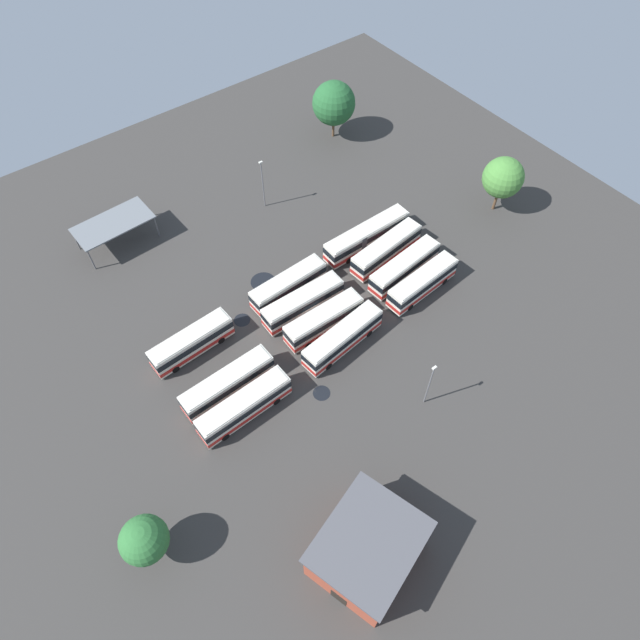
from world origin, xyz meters
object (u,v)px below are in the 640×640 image
(bus_row2_slot3, at_px, (366,236))
(tree_northeast, at_px, (503,178))
(bus_row1_slot0, at_px, (343,338))
(depot_building, at_px, (368,549))
(bus_row2_slot0, at_px, (422,283))
(tree_south_edge, at_px, (144,540))
(bus_row1_slot3, at_px, (288,285))
(bus_row1_slot1, at_px, (324,320))
(bus_row2_slot2, at_px, (386,249))
(bus_row2_slot1, at_px, (404,267))
(maintenance_shelter, at_px, (113,224))
(bus_row1_slot2, at_px, (303,303))
(lamp_post_mid_lot, at_px, (429,384))
(bus_row0_slot3, at_px, (192,342))
(bus_row0_slot0, at_px, (244,406))
(lamp_post_far_corner, at_px, (263,182))
(bus_row0_slot1, at_px, (228,383))
(tree_west_edge, at_px, (334,103))

(bus_row2_slot3, relative_size, tree_northeast, 1.54)
(bus_row1_slot0, bearing_deg, depot_building, -123.31)
(bus_row2_slot0, distance_m, tree_south_edge, 45.97)
(bus_row1_slot3, relative_size, tree_northeast, 1.24)
(bus_row1_slot1, bearing_deg, bus_row2_slot2, 17.08)
(bus_row2_slot1, xyz_separation_m, tree_south_edge, (-45.07, -12.19, 2.47))
(maintenance_shelter, xyz_separation_m, tree_northeast, (49.23, -28.36, 2.25))
(bus_row1_slot2, bearing_deg, lamp_post_mid_lot, -80.13)
(bus_row0_slot3, bearing_deg, bus_row2_slot3, 1.87)
(bus_row1_slot2, bearing_deg, bus_row1_slot3, 86.70)
(bus_row0_slot0, distance_m, bus_row1_slot1, 15.42)
(bus_row0_slot0, height_order, bus_row2_slot3, same)
(tree_south_edge, bearing_deg, bus_row2_slot3, 24.01)
(bus_row1_slot1, relative_size, lamp_post_far_corner, 1.32)
(bus_row2_slot1, height_order, lamp_post_mid_lot, lamp_post_mid_lot)
(bus_row1_slot1, xyz_separation_m, lamp_post_mid_lot, (2.97, -15.85, 2.50))
(bus_row1_slot3, xyz_separation_m, bus_row2_slot3, (14.32, 0.72, 0.00))
(lamp_post_far_corner, relative_size, tree_northeast, 0.92)
(bus_row2_slot0, height_order, bus_row2_slot3, same)
(bus_row0_slot1, distance_m, maintenance_shelter, 31.13)
(tree_south_edge, relative_size, tree_northeast, 0.74)
(bus_row1_slot1, xyz_separation_m, bus_row2_slot1, (14.40, 0.45, 0.00))
(bus_row2_slot3, bearing_deg, lamp_post_far_corner, 113.81)
(bus_row1_slot3, bearing_deg, bus_row0_slot1, -151.08)
(bus_row2_slot0, relative_size, bus_row2_slot3, 0.81)
(tree_northeast, bearing_deg, tree_west_edge, 105.80)
(lamp_post_far_corner, bearing_deg, tree_northeast, -38.33)
(lamp_post_far_corner, bearing_deg, bus_row2_slot1, -72.71)
(depot_building, bearing_deg, bus_row1_slot2, 65.14)
(maintenance_shelter, bearing_deg, tree_west_edge, 1.72)
(bus_row1_slot1, relative_size, bus_row2_slot0, 0.98)
(bus_row0_slot1, distance_m, bus_row0_slot3, 7.79)
(bus_row1_slot2, distance_m, bus_row2_slot1, 15.25)
(bus_row1_slot2, relative_size, bus_row1_slot3, 1.03)
(bus_row0_slot3, distance_m, bus_row1_slot0, 18.90)
(bus_row0_slot0, bearing_deg, bus_row1_slot3, 38.80)
(lamp_post_mid_lot, bearing_deg, tree_south_edge, 173.03)
(bus_row1_slot0, xyz_separation_m, tree_west_edge, (26.25, 35.41, 4.45))
(tree_west_edge, bearing_deg, bus_row2_slot2, -113.46)
(bus_row0_slot0, xyz_separation_m, lamp_post_mid_lot, (17.80, -11.61, 2.49))
(bus_row2_slot3, xyz_separation_m, lamp_post_mid_lot, (-11.09, -24.04, 2.49))
(bus_row2_slot2, xyz_separation_m, lamp_post_far_corner, (-7.60, 19.66, 2.74))
(bus_row0_slot3, bearing_deg, bus_row1_slot0, -35.18)
(bus_row1_slot2, distance_m, bus_row1_slot3, 3.60)
(bus_row0_slot3, relative_size, lamp_post_mid_lot, 1.40)
(maintenance_shelter, height_order, tree_west_edge, tree_west_edge)
(bus_row1_slot1, relative_size, bus_row2_slot2, 0.91)
(bus_row2_slot2, distance_m, tree_west_edge, 30.05)
(tree_south_edge, bearing_deg, tree_west_edge, 37.28)
(bus_row1_slot1, relative_size, tree_northeast, 1.22)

